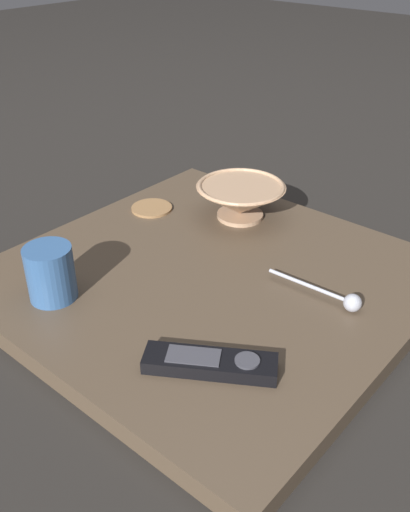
% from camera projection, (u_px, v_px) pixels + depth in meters
% --- Properties ---
extents(ground_plane, '(6.00, 6.00, 0.00)m').
position_uv_depth(ground_plane, '(210.00, 289.00, 0.94)').
color(ground_plane, black).
extents(table, '(0.62, 0.63, 0.03)m').
position_uv_depth(table, '(210.00, 281.00, 0.94)').
color(table, '#4C3D2D').
rests_on(table, ground).
extents(cereal_bowl, '(0.17, 0.17, 0.07)m').
position_uv_depth(cereal_bowl, '(241.00, 199.00, 1.08)').
color(cereal_bowl, tan).
rests_on(cereal_bowl, table).
extents(coffee_mug, '(0.07, 0.07, 0.09)m').
position_uv_depth(coffee_mug, '(50.00, 273.00, 0.85)').
color(coffee_mug, '#33598C').
rests_on(coffee_mug, table).
extents(teaspoon, '(0.03, 0.16, 0.03)m').
position_uv_depth(teaspoon, '(344.00, 299.00, 0.84)').
color(teaspoon, '#A3A5B2').
rests_on(teaspoon, table).
extents(tv_remote_near, '(0.13, 0.17, 0.02)m').
position_uv_depth(tv_remote_near, '(210.00, 363.00, 0.73)').
color(tv_remote_near, black).
rests_on(tv_remote_near, table).
extents(drink_coaster, '(0.08, 0.08, 0.01)m').
position_uv_depth(drink_coaster, '(152.00, 208.00, 1.12)').
color(drink_coaster, olive).
rests_on(drink_coaster, table).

